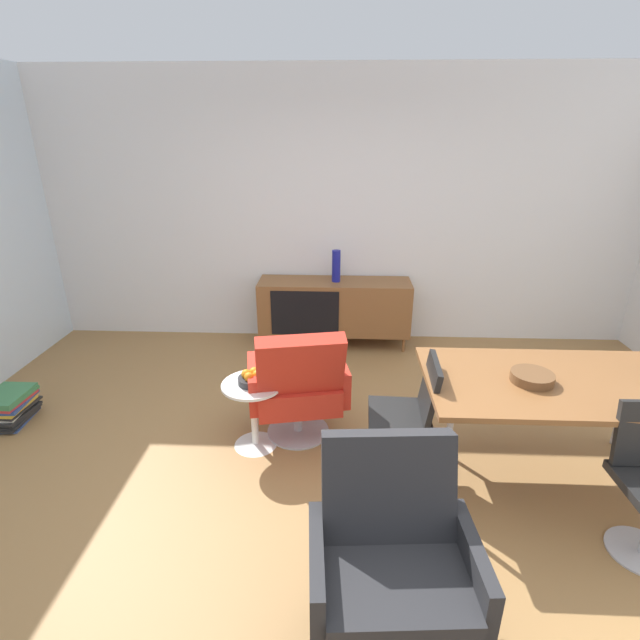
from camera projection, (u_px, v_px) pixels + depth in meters
ground_plane at (337, 491)px, 3.09m from camera, size 8.32×8.32×0.00m
wall_back at (341, 211)px, 4.98m from camera, size 6.80×0.12×2.80m
sideboard at (334, 306)px, 5.06m from camera, size 1.60×0.45×0.72m
vase_cobalt at (336, 266)px, 4.89m from camera, size 0.09×0.09×0.33m
dining_table at (554, 386)px, 2.97m from camera, size 1.60×0.90×0.74m
wooden_bowl_on_table at (532, 377)px, 2.92m from camera, size 0.26×0.26×0.06m
dining_chair_near_window at (409, 414)px, 3.09m from camera, size 0.44×0.42×0.86m
lounge_chair_red at (298, 383)px, 3.46m from camera, size 0.80×0.76×0.95m
armchair_black_shell at (392, 554)px, 2.06m from camera, size 0.75×0.70×0.95m
side_table_round at (254, 407)px, 3.43m from camera, size 0.44×0.44×0.52m
fruit_bowl at (252, 378)px, 3.34m from camera, size 0.20×0.20×0.11m
magazine_stack at (10, 407)px, 3.78m from camera, size 0.33×0.40×0.26m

